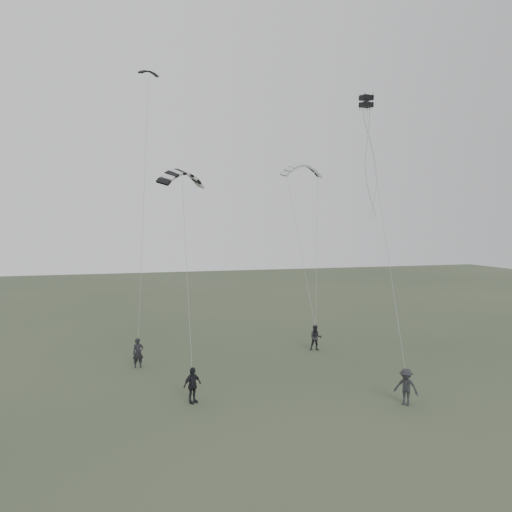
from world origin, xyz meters
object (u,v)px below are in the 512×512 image
object	(u,v)px
flyer_right	(316,338)
flyer_center	(192,385)
kite_dark_small	(149,71)
kite_box	(366,101)
kite_pale_large	(302,165)
kite_striped	(182,172)
flyer_left	(138,353)
flyer_far	(406,387)

from	to	relation	value
flyer_right	flyer_center	world-z (taller)	flyer_center
kite_dark_small	kite_box	size ratio (longest dim) A/B	1.99
flyer_right	kite_pale_large	bearing A→B (deg)	97.39
flyer_right	kite_striped	xyz separation A→B (m)	(-9.91, -3.57, 11.13)
flyer_left	kite_striped	distance (m)	11.69
flyer_center	kite_box	distance (m)	20.17
kite_striped	flyer_right	bearing A→B (deg)	-17.19
flyer_left	kite_dark_small	xyz separation A→B (m)	(1.20, 4.60, 18.77)
kite_dark_small	kite_box	xyz separation A→B (m)	(12.90, -7.54, -2.96)
flyer_left	kite_dark_small	world-z (taller)	kite_dark_small
flyer_left	kite_striped	xyz separation A→B (m)	(2.52, -2.63, 11.11)
kite_pale_large	flyer_far	bearing A→B (deg)	-100.74
kite_striped	kite_box	size ratio (longest dim) A/B	4.41
flyer_right	kite_striped	world-z (taller)	kite_striped
kite_dark_small	kite_box	distance (m)	15.23
flyer_left	kite_box	size ratio (longest dim) A/B	2.56
flyer_far	kite_pale_large	world-z (taller)	kite_pale_large
kite_pale_large	kite_striped	xyz separation A→B (m)	(-10.80, -8.72, -1.75)
flyer_right	flyer_far	distance (m)	11.29
flyer_far	kite_pale_large	distance (m)	20.89
kite_dark_small	flyer_right	bearing A→B (deg)	-46.14
flyer_left	flyer_right	distance (m)	12.47
flyer_far	kite_box	world-z (taller)	kite_box
flyer_right	flyer_far	size ratio (longest dim) A/B	0.98
flyer_left	flyer_far	world-z (taller)	flyer_left
kite_dark_small	flyer_left	bearing A→B (deg)	-132.80
flyer_right	kite_dark_small	bearing A→B (deg)	179.18
flyer_center	kite_pale_large	size ratio (longest dim) A/B	0.51
flyer_center	kite_dark_small	bearing A→B (deg)	65.57
flyer_right	kite_pale_large	xyz separation A→B (m)	(0.89, 5.14, 12.88)
flyer_center	flyer_far	xyz separation A→B (m)	(10.21, -3.21, 0.01)
flyer_right	kite_dark_small	size ratio (longest dim) A/B	1.25
flyer_left	kite_pale_large	distance (m)	19.49
kite_pale_large	kite_box	world-z (taller)	kite_box
flyer_left	flyer_center	world-z (taller)	flyer_left
flyer_center	kite_pale_large	bearing A→B (deg)	20.33
flyer_right	kite_pale_large	size ratio (longest dim) A/B	0.51
flyer_right	kite_pale_large	distance (m)	13.90
kite_dark_small	kite_striped	xyz separation A→B (m)	(1.32, -7.22, -7.67)
kite_pale_large	kite_box	distance (m)	9.53
flyer_left	kite_dark_small	bearing A→B (deg)	67.20
flyer_far	flyer_right	bearing A→B (deg)	138.50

